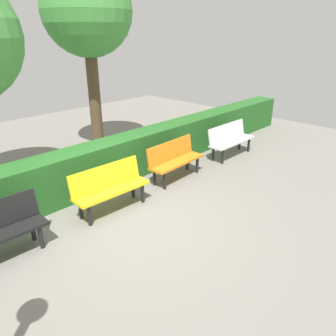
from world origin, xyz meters
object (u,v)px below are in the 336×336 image
Objects in this scene: bench_white at (230,138)px; tree_near at (87,12)px; bench_yellow at (110,186)px; bench_orange at (174,158)px.

tree_near reaches higher than bench_white.
tree_near is at bearing -119.31° from bench_yellow.
bench_orange is 1.89m from bench_yellow.
bench_yellow is (1.89, 0.09, 0.00)m from bench_orange.
bench_orange is at bearing -174.89° from bench_yellow.
bench_orange is at bearing 89.51° from tree_near.
bench_white is at bearing -177.64° from bench_yellow.
bench_yellow is 0.32× the size of tree_near.
bench_yellow is (4.01, 0.01, -0.00)m from bench_white.
bench_orange is 0.31× the size of tree_near.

